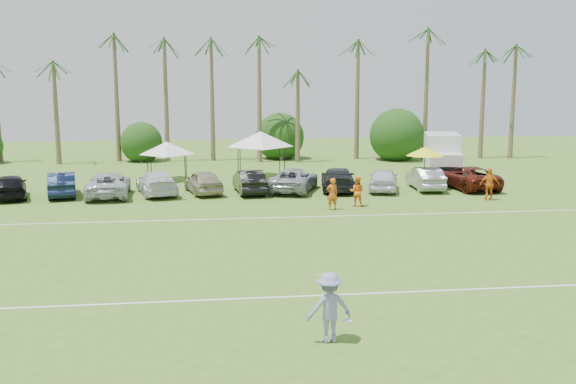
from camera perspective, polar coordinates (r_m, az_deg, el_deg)
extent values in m
plane|color=#42681F|center=(18.36, -5.81, -11.54)|extent=(120.00, 120.00, 0.00)
cube|color=white|center=(20.23, -5.95, -9.49)|extent=(80.00, 0.10, 0.01)
cube|color=white|center=(31.82, -6.41, -2.41)|extent=(80.00, 0.10, 0.01)
cone|color=brown|center=(57.64, -24.11, 6.70)|extent=(0.44, 0.44, 9.00)
cone|color=brown|center=(56.37, -19.24, 7.46)|extent=(0.44, 0.44, 10.00)
cone|color=brown|center=(55.67, -15.20, 8.16)|extent=(0.44, 0.44, 11.00)
cone|color=brown|center=(55.31, -11.00, 6.75)|extent=(0.44, 0.44, 8.00)
cone|color=brown|center=(55.16, -6.84, 7.37)|extent=(0.44, 0.44, 9.00)
cone|color=brown|center=(55.31, -2.66, 7.95)|extent=(0.44, 0.44, 10.00)
cone|color=brown|center=(55.75, 1.48, 8.49)|extent=(0.44, 0.44, 11.00)
cone|color=brown|center=(56.76, 6.51, 6.94)|extent=(0.44, 0.44, 8.00)
cone|color=brown|center=(58.12, 11.36, 7.37)|extent=(0.44, 0.44, 9.00)
cone|color=brown|center=(59.86, 15.96, 7.73)|extent=(0.44, 0.44, 10.00)
cone|color=brown|center=(61.52, 19.45, 8.06)|extent=(0.44, 0.44, 11.00)
cylinder|color=brown|center=(56.72, -12.85, 3.41)|extent=(0.30, 0.30, 1.40)
sphere|color=#153910|center=(56.62, -12.89, 4.52)|extent=(4.00, 4.00, 4.00)
cylinder|color=brown|center=(56.78, -0.69, 3.66)|extent=(0.30, 0.30, 1.40)
sphere|color=#153910|center=(56.68, -0.69, 4.76)|extent=(4.00, 4.00, 4.00)
cylinder|color=brown|center=(58.74, 9.07, 3.74)|extent=(0.30, 0.30, 1.40)
sphere|color=#153910|center=(58.64, 9.10, 4.81)|extent=(4.00, 4.00, 4.00)
imported|color=#D45917|center=(33.97, 3.95, -0.17)|extent=(0.67, 0.50, 1.69)
imported|color=orange|center=(35.03, 6.16, 0.05)|extent=(0.96, 0.86, 1.63)
imported|color=orange|center=(38.40, 17.48, 0.66)|extent=(1.15, 0.65, 1.85)
cube|color=silver|center=(47.39, 13.51, 3.66)|extent=(3.37, 4.72, 2.31)
cube|color=silver|center=(44.56, 13.78, 2.08)|extent=(2.50, 2.18, 1.94)
cube|color=black|center=(43.91, 13.85, 1.61)|extent=(2.13, 0.84, 0.93)
cube|color=#E5590C|center=(47.55, 14.89, 3.12)|extent=(0.42, 1.43, 0.83)
cylinder|color=black|center=(44.74, 12.55, 1.44)|extent=(0.49, 0.88, 0.83)
cylinder|color=black|center=(44.91, 14.91, 1.38)|extent=(0.49, 0.88, 0.83)
cylinder|color=black|center=(48.59, 12.24, 2.09)|extent=(0.49, 0.88, 0.83)
cylinder|color=black|center=(48.74, 14.41, 2.03)|extent=(0.49, 0.88, 0.83)
cylinder|color=black|center=(44.01, -12.35, 1.93)|extent=(0.06, 0.06, 1.77)
cylinder|color=black|center=(43.85, -9.14, 2.01)|extent=(0.06, 0.06, 1.77)
cylinder|color=black|center=(46.44, -12.08, 2.34)|extent=(0.06, 0.06, 1.77)
cylinder|color=black|center=(46.29, -9.04, 2.41)|extent=(0.06, 0.06, 1.77)
pyramid|color=silver|center=(44.94, -10.72, 4.42)|extent=(3.83, 3.83, 0.89)
cylinder|color=black|center=(44.03, -4.27, 2.40)|extent=(0.06, 0.06, 2.18)
cylinder|color=black|center=(44.28, -0.30, 2.47)|extent=(0.06, 0.06, 2.18)
cylinder|color=black|center=(47.07, -4.46, 2.87)|extent=(0.06, 0.06, 2.18)
cylinder|color=black|center=(47.31, -0.74, 2.93)|extent=(0.06, 0.06, 2.18)
pyramid|color=silver|center=(45.43, -2.46, 5.41)|extent=(4.71, 4.71, 1.09)
cylinder|color=black|center=(41.23, 12.03, 1.89)|extent=(0.05, 0.05, 2.42)
cone|color=yellow|center=(41.09, 12.09, 3.56)|extent=(2.42, 2.42, 0.55)
imported|color=#7F80B4|center=(16.79, 3.68, -10.20)|extent=(1.29, 0.87, 1.85)
cylinder|color=white|center=(16.85, 5.28, -11.29)|extent=(0.27, 0.27, 0.03)
imported|color=black|center=(40.57, -23.43, 0.48)|extent=(2.76, 4.53, 1.44)
imported|color=#0E1932|center=(40.26, -19.48, 0.66)|extent=(2.41, 4.60, 1.44)
imported|color=#B4B8BF|center=(39.24, -15.68, 0.64)|extent=(2.77, 5.35, 1.44)
imported|color=silver|center=(39.33, -11.59, 0.82)|extent=(3.09, 5.30, 1.44)
imported|color=#9C9577|center=(39.23, -7.54, 0.91)|extent=(2.67, 4.52, 1.44)
imported|color=black|center=(39.07, -3.47, 0.94)|extent=(1.93, 4.50, 1.44)
imported|color=#93989E|center=(39.66, 0.51, 1.09)|extent=(3.95, 5.68, 1.44)
imported|color=black|center=(40.06, 4.46, 1.15)|extent=(2.76, 5.22, 1.44)
imported|color=silver|center=(40.24, 8.48, 1.11)|extent=(2.84, 4.54, 1.44)
imported|color=gray|center=(41.32, 12.09, 1.22)|extent=(1.80, 4.46, 1.44)
imported|color=#55180F|center=(42.23, 15.69, 1.25)|extent=(2.89, 5.40, 1.44)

